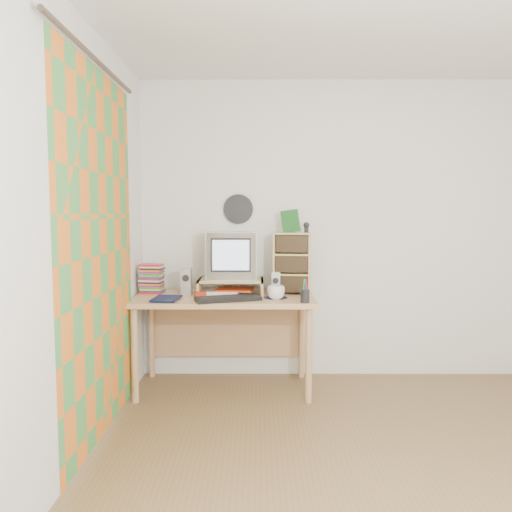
{
  "coord_description": "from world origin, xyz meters",
  "views": [
    {
      "loc": [
        -0.76,
        -2.49,
        1.4
      ],
      "look_at": [
        -0.78,
        1.33,
        1.07
      ],
      "focal_mm": 35.0,
      "sensor_mm": 36.0,
      "label": 1
    }
  ],
  "objects_px": {
    "dvd_stack": "(152,278)",
    "desk": "(225,311)",
    "crt_monitor": "(232,255)",
    "cd_rack": "(292,263)",
    "mug": "(276,293)",
    "keyboard": "(228,299)",
    "diary": "(154,297)"
  },
  "relations": [
    {
      "from": "dvd_stack",
      "to": "diary",
      "type": "relative_size",
      "value": 1.06
    },
    {
      "from": "desk",
      "to": "dvd_stack",
      "type": "bearing_deg",
      "value": 173.51
    },
    {
      "from": "desk",
      "to": "cd_rack",
      "type": "relative_size",
      "value": 2.84
    },
    {
      "from": "keyboard",
      "to": "cd_rack",
      "type": "height_order",
      "value": "cd_rack"
    },
    {
      "from": "desk",
      "to": "keyboard",
      "type": "distance_m",
      "value": 0.33
    },
    {
      "from": "mug",
      "to": "cd_rack",
      "type": "bearing_deg",
      "value": 63.19
    },
    {
      "from": "keyboard",
      "to": "dvd_stack",
      "type": "xyz_separation_m",
      "value": [
        -0.64,
        0.35,
        0.11
      ]
    },
    {
      "from": "desk",
      "to": "keyboard",
      "type": "xyz_separation_m",
      "value": [
        0.05,
        -0.29,
        0.15
      ]
    },
    {
      "from": "cd_rack",
      "to": "mug",
      "type": "distance_m",
      "value": 0.36
    },
    {
      "from": "desk",
      "to": "keyboard",
      "type": "relative_size",
      "value": 2.9
    },
    {
      "from": "cd_rack",
      "to": "mug",
      "type": "xyz_separation_m",
      "value": [
        -0.14,
        -0.27,
        -0.19
      ]
    },
    {
      "from": "crt_monitor",
      "to": "diary",
      "type": "relative_size",
      "value": 1.71
    },
    {
      "from": "cd_rack",
      "to": "mug",
      "type": "bearing_deg",
      "value": -109.42
    },
    {
      "from": "dvd_stack",
      "to": "desk",
      "type": "bearing_deg",
      "value": 0.44
    },
    {
      "from": "keyboard",
      "to": "diary",
      "type": "relative_size",
      "value": 2.07
    },
    {
      "from": "desk",
      "to": "mug",
      "type": "relative_size",
      "value": 10.67
    },
    {
      "from": "desk",
      "to": "crt_monitor",
      "type": "height_order",
      "value": "crt_monitor"
    },
    {
      "from": "dvd_stack",
      "to": "mug",
      "type": "relative_size",
      "value": 1.9
    },
    {
      "from": "crt_monitor",
      "to": "mug",
      "type": "distance_m",
      "value": 0.53
    },
    {
      "from": "crt_monitor",
      "to": "cd_rack",
      "type": "xyz_separation_m",
      "value": [
        0.49,
        -0.04,
        -0.06
      ]
    },
    {
      "from": "desk",
      "to": "cd_rack",
      "type": "xyz_separation_m",
      "value": [
        0.54,
        0.05,
        0.38
      ]
    },
    {
      "from": "dvd_stack",
      "to": "cd_rack",
      "type": "xyz_separation_m",
      "value": [
        1.13,
        -0.02,
        0.12
      ]
    },
    {
      "from": "desk",
      "to": "keyboard",
      "type": "height_order",
      "value": "keyboard"
    },
    {
      "from": "diary",
      "to": "desk",
      "type": "bearing_deg",
      "value": 30.35
    },
    {
      "from": "keyboard",
      "to": "cd_rack",
      "type": "xyz_separation_m",
      "value": [
        0.49,
        0.33,
        0.23
      ]
    },
    {
      "from": "desk",
      "to": "crt_monitor",
      "type": "bearing_deg",
      "value": 57.7
    },
    {
      "from": "crt_monitor",
      "to": "diary",
      "type": "height_order",
      "value": "crt_monitor"
    },
    {
      "from": "crt_monitor",
      "to": "dvd_stack",
      "type": "bearing_deg",
      "value": -178.28
    },
    {
      "from": "cd_rack",
      "to": "diary",
      "type": "distance_m",
      "value": 1.12
    },
    {
      "from": "keyboard",
      "to": "crt_monitor",
      "type": "bearing_deg",
      "value": 69.85
    },
    {
      "from": "crt_monitor",
      "to": "mug",
      "type": "height_order",
      "value": "crt_monitor"
    },
    {
      "from": "diary",
      "to": "keyboard",
      "type": "bearing_deg",
      "value": 0.63
    }
  ]
}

